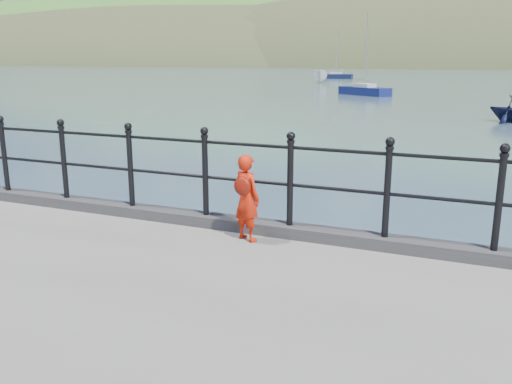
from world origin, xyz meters
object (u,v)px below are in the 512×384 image
at_px(sailboat_port, 364,91).
at_px(railing, 246,169).
at_px(launch_white, 321,76).
at_px(child, 247,197).
at_px(sailboat_left, 336,76).

bearing_deg(sailboat_port, railing, -47.32).
bearing_deg(sailboat_port, launch_white, 149.17).
bearing_deg(launch_white, child, -89.37).
bearing_deg(launch_white, sailboat_port, -78.54).
bearing_deg(child, launch_white, -50.83).
distance_m(launch_white, sailboat_left, 16.39).
bearing_deg(sailboat_left, sailboat_port, -74.31).
distance_m(railing, sailboat_left, 79.58).
height_order(launch_white, sailboat_port, sailboat_port).
relative_size(railing, sailboat_port, 2.47).
distance_m(railing, child, 0.47).
distance_m(sailboat_left, sailboat_port, 37.72).
distance_m(launch_white, sailboat_port, 21.81).
xyz_separation_m(railing, sailboat_port, (-7.08, 41.48, -1.48)).
bearing_deg(railing, launch_white, 105.30).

